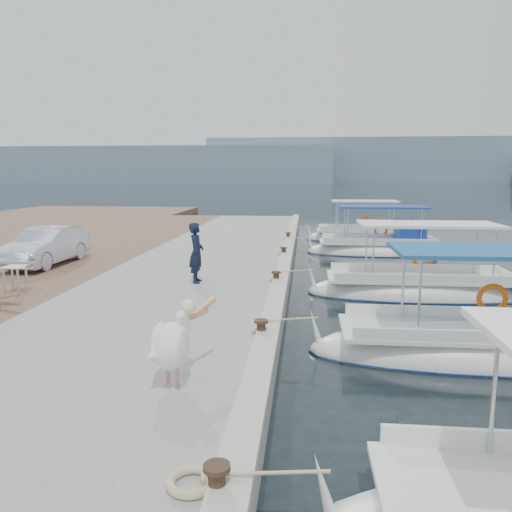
{
  "coord_description": "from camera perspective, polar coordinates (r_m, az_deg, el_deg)",
  "views": [
    {
      "loc": [
        0.49,
        -12.99,
        3.68
      ],
      "look_at": [
        -1.0,
        1.98,
        1.2
      ],
      "focal_mm": 35.0,
      "sensor_mm": 36.0,
      "label": 1
    }
  ],
  "objects": [
    {
      "name": "distant_hills",
      "position": [
        216.49,
        13.63,
        10.16
      ],
      "size": [
        330.0,
        60.0,
        18.0
      ],
      "color": "slate",
      "rests_on": "ground"
    },
    {
      "name": "fisherman",
      "position": [
        14.77,
        -6.82,
        0.37
      ],
      "size": [
        0.48,
        0.69,
        1.78
      ],
      "primitive_type": "imported",
      "rotation": [
        0.0,
        0.0,
        1.66
      ],
      "color": "black",
      "rests_on": "concrete_quay"
    },
    {
      "name": "pelican",
      "position": [
        7.8,
        -9.44,
        -9.81
      ],
      "size": [
        0.96,
        1.56,
        1.24
      ],
      "color": "tan",
      "rests_on": "concrete_quay"
    },
    {
      "name": "concrete_quay",
      "position": [
        18.64,
        -5.21,
        -1.28
      ],
      "size": [
        6.0,
        40.0,
        0.5
      ],
      "primitive_type": "cube",
      "color": "gray",
      "rests_on": "ground"
    },
    {
      "name": "ground",
      "position": [
        13.51,
        3.41,
        -6.46
      ],
      "size": [
        400.0,
        400.0,
        0.0
      ],
      "primitive_type": "plane",
      "color": "black",
      "rests_on": "ground"
    },
    {
      "name": "rope_coil",
      "position": [
        5.68,
        -7.4,
        -24.22
      ],
      "size": [
        0.54,
        0.54,
        0.1
      ],
      "primitive_type": "torus",
      "color": "#C6B284",
      "rests_on": "concrete_quay"
    },
    {
      "name": "cobblestone_strip",
      "position": [
        20.19,
        -19.29,
        -0.95
      ],
      "size": [
        4.0,
        40.0,
        0.5
      ],
      "primitive_type": "cube",
      "color": "brown",
      "rests_on": "ground"
    },
    {
      "name": "parked_car",
      "position": [
        19.08,
        -22.88,
        1.04
      ],
      "size": [
        1.51,
        4.06,
        1.33
      ],
      "primitive_type": "imported",
      "rotation": [
        0.0,
        0.0,
        -0.03
      ],
      "color": "silver",
      "rests_on": "cobblestone_strip"
    },
    {
      "name": "mooring_bollards",
      "position": [
        14.82,
        2.32,
        -2.28
      ],
      "size": [
        0.28,
        20.28,
        0.33
      ],
      "color": "black",
      "rests_on": "concrete_quay"
    },
    {
      "name": "fishing_caique_c",
      "position": [
        16.06,
        18.11,
        -3.9
      ],
      "size": [
        6.77,
        2.16,
        2.83
      ],
      "color": "silver",
      "rests_on": "ground"
    },
    {
      "name": "fishing_caique_e",
      "position": [
        28.51,
        11.88,
        2.01
      ],
      "size": [
        5.99,
        1.98,
        2.83
      ],
      "color": "silver",
      "rests_on": "ground"
    },
    {
      "name": "fishing_caique_b",
      "position": [
        11.31,
        25.34,
        -9.91
      ],
      "size": [
        7.39,
        2.14,
        2.83
      ],
      "color": "silver",
      "rests_on": "ground"
    },
    {
      "name": "folding_table",
      "position": [
        14.93,
        -25.85,
        -1.84
      ],
      "size": [
        0.55,
        0.55,
        0.73
      ],
      "color": "silver",
      "rests_on": "cobblestone_strip"
    },
    {
      "name": "quay_curb",
      "position": [
        18.27,
        3.37,
        -0.48
      ],
      "size": [
        0.44,
        40.0,
        0.12
      ],
      "primitive_type": "cube",
      "color": "#B0AB9C",
      "rests_on": "concrete_quay"
    },
    {
      "name": "fishing_caique_d",
      "position": [
        23.95,
        13.92,
        0.73
      ],
      "size": [
        6.5,
        2.33,
        2.83
      ],
      "color": "silver",
      "rests_on": "ground"
    }
  ]
}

